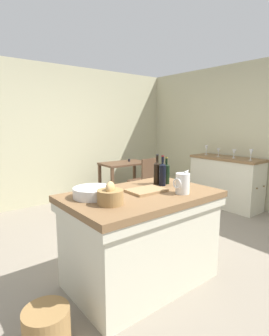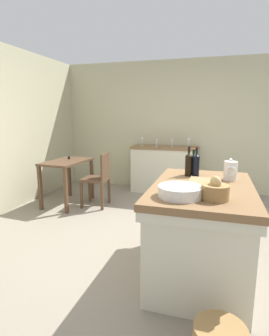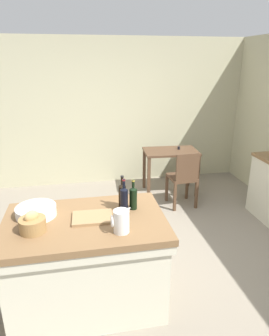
# 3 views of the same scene
# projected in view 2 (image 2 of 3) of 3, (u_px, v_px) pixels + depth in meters

# --- Properties ---
(ground_plane) EXTENTS (6.76, 6.76, 0.00)m
(ground_plane) POSITION_uv_depth(u_px,v_px,m) (158.00, 243.00, 3.31)
(ground_plane) COLOR gray
(wall_right) EXTENTS (0.12, 5.20, 2.60)m
(wall_right) POSITION_uv_depth(u_px,v_px,m) (186.00, 126.00, 5.50)
(wall_right) COLOR #B7B28E
(wall_right) RESTS_ON ground
(island_table) EXTENTS (1.42, 0.91, 0.89)m
(island_table) POSITION_uv_depth(u_px,v_px,m) (201.00, 227.00, 2.60)
(island_table) COLOR brown
(island_table) RESTS_ON ground
(side_cabinet) EXTENTS (0.52, 1.31, 0.92)m
(side_cabinet) POSITION_uv_depth(u_px,v_px,m) (164.00, 169.00, 5.44)
(side_cabinet) COLOR brown
(side_cabinet) RESTS_ON ground
(writing_desk) EXTENTS (0.93, 0.62, 0.82)m
(writing_desk) POSITION_uv_depth(u_px,v_px,m) (67.00, 168.00, 4.65)
(writing_desk) COLOR #513826
(writing_desk) RESTS_ON ground
(wooden_chair) EXTENTS (0.42, 0.42, 0.91)m
(wooden_chair) POSITION_uv_depth(u_px,v_px,m) (98.00, 178.00, 4.56)
(wooden_chair) COLOR #513826
(wooden_chair) RESTS_ON ground
(pitcher) EXTENTS (0.17, 0.13, 0.23)m
(pitcher) POSITION_uv_depth(u_px,v_px,m) (230.00, 170.00, 2.70)
(pitcher) COLOR silver
(pitcher) RESTS_ON island_table
(wash_bowl) EXTENTS (0.35, 0.35, 0.09)m
(wash_bowl) POSITION_uv_depth(u_px,v_px,m) (180.00, 191.00, 2.16)
(wash_bowl) COLOR silver
(wash_bowl) RESTS_ON island_table
(bread_basket) EXTENTS (0.21, 0.21, 0.19)m
(bread_basket) POSITION_uv_depth(u_px,v_px,m) (215.00, 191.00, 2.09)
(bread_basket) COLOR olive
(bread_basket) RESTS_ON island_table
(cutting_board) EXTENTS (0.36, 0.26, 0.02)m
(cutting_board) POSITION_uv_depth(u_px,v_px,m) (202.00, 182.00, 2.59)
(cutting_board) COLOR #99754C
(cutting_board) RESTS_ON island_table
(wine_bottle_dark) EXTENTS (0.07, 0.07, 0.29)m
(wine_bottle_dark) POSITION_uv_depth(u_px,v_px,m) (193.00, 164.00, 2.97)
(wine_bottle_dark) COLOR black
(wine_bottle_dark) RESTS_ON island_table
(wine_bottle_amber) EXTENTS (0.07, 0.07, 0.32)m
(wine_bottle_amber) POSITION_uv_depth(u_px,v_px,m) (189.00, 164.00, 2.89)
(wine_bottle_amber) COLOR black
(wine_bottle_amber) RESTS_ON island_table
(wine_bottle_green) EXTENTS (0.07, 0.07, 0.32)m
(wine_bottle_green) POSITION_uv_depth(u_px,v_px,m) (196.00, 164.00, 2.87)
(wine_bottle_green) COLOR black
(wine_bottle_green) RESTS_ON island_table
(wine_glass_far_left) EXTENTS (0.07, 0.07, 0.18)m
(wine_glass_far_left) POSITION_uv_depth(u_px,v_px,m) (189.00, 141.00, 5.16)
(wine_glass_far_left) COLOR white
(wine_glass_far_left) RESTS_ON side_cabinet
(wine_glass_left) EXTENTS (0.07, 0.07, 0.16)m
(wine_glass_left) POSITION_uv_depth(u_px,v_px,m) (172.00, 141.00, 5.27)
(wine_glass_left) COLOR white
(wine_glass_left) RESTS_ON side_cabinet
(wine_glass_middle) EXTENTS (0.07, 0.07, 0.15)m
(wine_glass_middle) POSITION_uv_depth(u_px,v_px,m) (157.00, 141.00, 5.34)
(wine_glass_middle) COLOR white
(wine_glass_middle) RESTS_ON side_cabinet
(wine_glass_right) EXTENTS (0.07, 0.07, 0.18)m
(wine_glass_right) POSITION_uv_depth(u_px,v_px,m) (142.00, 139.00, 5.47)
(wine_glass_right) COLOR white
(wine_glass_right) RESTS_ON side_cabinet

